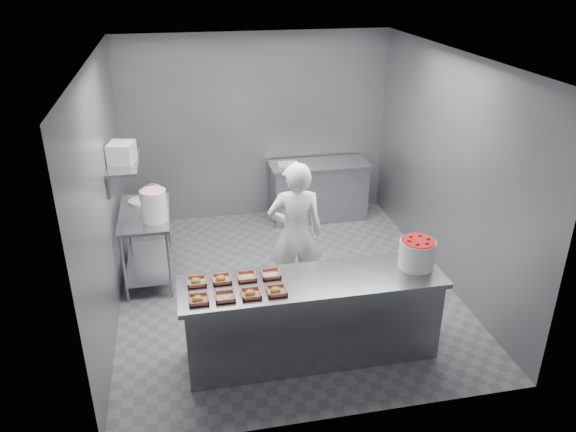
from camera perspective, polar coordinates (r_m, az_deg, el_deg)
The scene contains 24 objects.
floor at distance 7.07m, azimuth -0.24°, elevation -7.12°, with size 4.50×4.50×0.00m, color #4C4C51.
ceiling at distance 6.07m, azimuth -0.28°, elevation 15.90°, with size 4.50×4.50×0.00m, color white.
wall_back at distance 8.54m, azimuth -3.25°, elevation 8.91°, with size 4.00×0.04×2.80m, color slate.
wall_left at distance 6.38m, azimuth -18.16°, elevation 2.01°, with size 0.04×4.50×2.80m, color slate.
wall_right at distance 7.08m, azimuth 15.88°, elevation 4.55°, with size 0.04×4.50×2.80m, color slate.
service_counter at distance 5.72m, azimuth 2.45°, elevation -10.30°, with size 2.60×0.70×0.90m.
prep_table at distance 7.22m, azimuth -14.16°, elevation -1.83°, with size 0.60×1.20×0.90m.
back_counter at distance 8.70m, azimuth 3.12°, elevation 2.60°, with size 1.50×0.60×0.90m.
wall_shelf at distance 6.87m, azimuth -16.40°, elevation 5.20°, with size 0.35×0.90×0.03m, color slate.
tray_0 at distance 5.21m, azimuth -9.10°, elevation -8.35°, with size 0.19×0.18×0.06m.
tray_1 at distance 5.22m, azimuth -6.41°, elevation -8.13°, with size 0.19×0.18×0.04m.
tray_2 at distance 5.23m, azimuth -3.81°, elevation -7.85°, with size 0.19×0.18×0.06m.
tray_3 at distance 5.26m, azimuth -1.20°, elevation -7.59°, with size 0.19×0.18×0.06m.
tray_4 at distance 5.47m, azimuth -9.29°, elevation -6.57°, with size 0.19×0.18×0.06m.
tray_5 at distance 5.48m, azimuth -6.77°, elevation -6.35°, with size 0.19×0.18×0.06m.
tray_6 at distance 5.50m, azimuth -4.24°, elevation -6.14°, with size 0.19×0.18×0.04m.
tray_7 at distance 5.53m, azimuth -1.76°, elevation -5.90°, with size 0.19×0.18×0.04m.
worker at distance 6.40m, azimuth 0.76°, elevation -1.84°, with size 0.63×0.42×1.74m, color white.
strawberry_tub at distance 5.76m, azimuth 12.97°, elevation -3.64°, with size 0.36×0.36×0.30m.
glaze_bucket at distance 6.77m, azimuth -13.47°, elevation 1.14°, with size 0.32×0.30×0.46m.
bucket_lid at distance 7.40m, azimuth -14.80°, elevation 1.50°, with size 0.29×0.29×0.02m, color silver.
rag at distance 7.28m, azimuth -13.72°, elevation 1.22°, with size 0.15×0.13×0.02m, color #CCB28C.
appliance at distance 6.81m, azimuth -16.55°, elevation 6.18°, with size 0.28×0.31×0.24m, color gray.
paper_stack at distance 8.43m, azimuth 0.04°, elevation 5.28°, with size 0.30×0.22×0.04m, color silver.
Camera 1 is at (-1.17, -5.88, 3.75)m, focal length 35.00 mm.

